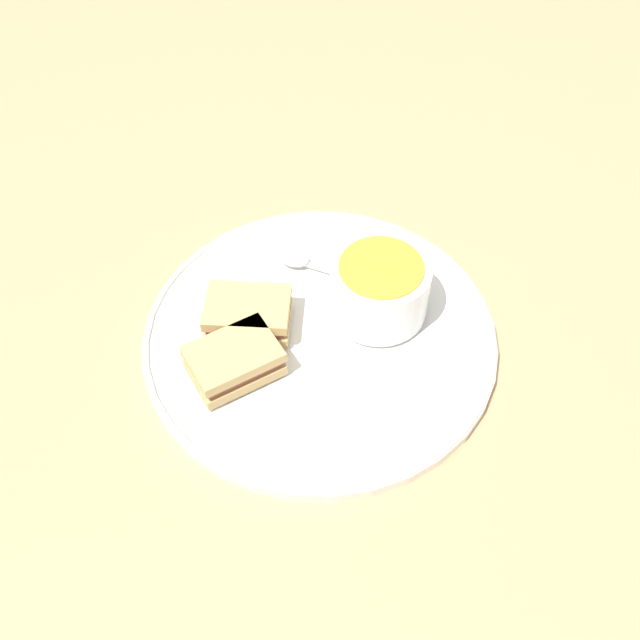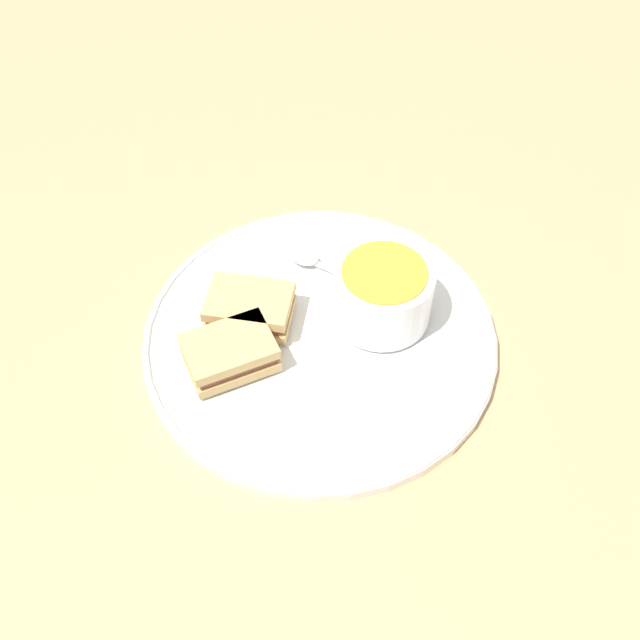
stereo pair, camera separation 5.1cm
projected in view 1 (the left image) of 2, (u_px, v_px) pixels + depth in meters
The scene contains 6 objects.
ground_plane at pixel (320, 341), 0.76m from camera, with size 2.40×2.40×0.00m, color tan.
plate at pixel (320, 336), 0.76m from camera, with size 0.36×0.36×0.02m.
soup_bowl at pixel (381, 290), 0.74m from camera, with size 0.10×0.10×0.06m.
spoon at pixel (302, 261), 0.81m from camera, with size 0.10×0.09×0.01m.
sandwich_half_near at pixel (248, 314), 0.74m from camera, with size 0.09×0.10×0.03m.
sandwich_half_far at pixel (234, 361), 0.71m from camera, with size 0.06×0.09×0.03m.
Camera 1 is at (-0.42, 0.20, 0.61)m, focal length 42.00 mm.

